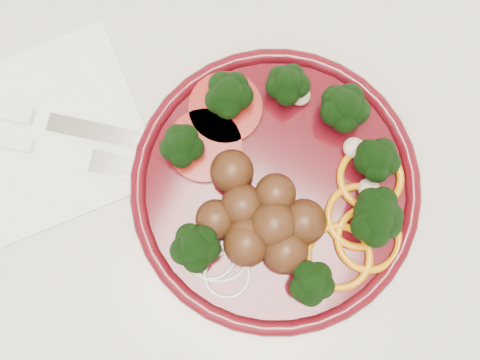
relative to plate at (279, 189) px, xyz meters
The scene contains 5 objects.
counter 0.48m from the plate, behind, with size 2.40×0.60×0.90m.
plate is the anchor object (origin of this frame).
napkin 0.21m from the plate, 166.51° to the right, with size 0.16×0.16×0.00m, color white.
knife 0.24m from the plate, 168.53° to the right, with size 0.20×0.07×0.01m.
fork 0.24m from the plate, 162.26° to the right, with size 0.17×0.06×0.01m.
Camera 1 is at (0.10, 1.62, 1.43)m, focal length 45.00 mm.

